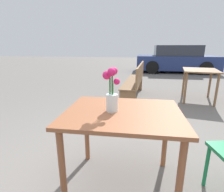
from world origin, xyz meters
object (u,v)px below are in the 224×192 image
Objects in this scene: table_front at (123,122)px; bench_near at (136,80)px; flower_vase at (112,93)px; table_back at (200,74)px; parked_car at (176,59)px.

bench_near is at bearing 89.43° from table_front.
flower_vase is 3.35m from table_back.
bench_near is 1.98× the size of table_back.
table_back reaches higher than table_front.
table_back is 0.26× the size of parked_car.
table_back is at bearing -93.85° from parked_car.
table_back is at bearing 63.33° from table_front.
table_front is at bearing -116.67° from table_back.
parked_car is (1.78, 5.16, 0.14)m from bench_near.
table_front is 2.68× the size of flower_vase.
flower_vase reaches higher than table_front.
bench_near is at bearing 87.53° from flower_vase.
parked_car is (1.81, 7.98, -0.00)m from table_front.
table_back is at bearing 4.78° from bench_near.
table_front is at bearing -90.57° from bench_near.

